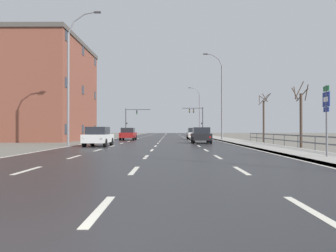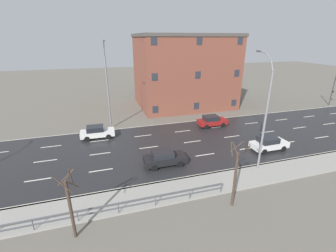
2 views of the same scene
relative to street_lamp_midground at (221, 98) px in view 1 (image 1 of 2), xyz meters
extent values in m
cube|color=#666056|center=(-7.45, 10.04, -5.35)|extent=(160.00, 160.00, 0.12)
cube|color=#232326|center=(-7.45, 22.04, -5.28)|extent=(14.00, 120.00, 0.02)
cube|color=beige|center=(-10.95, -30.56, -5.27)|extent=(0.16, 2.20, 0.01)
cube|color=beige|center=(-10.95, -25.16, -5.27)|extent=(0.16, 2.20, 0.01)
cube|color=beige|center=(-10.95, -19.76, -5.27)|extent=(0.16, 2.20, 0.01)
cube|color=beige|center=(-10.95, -14.36, -5.27)|extent=(0.16, 2.20, 0.01)
cube|color=beige|center=(-10.95, -8.96, -5.27)|extent=(0.16, 2.20, 0.01)
cube|color=beige|center=(-10.95, -3.56, -5.27)|extent=(0.16, 2.20, 0.01)
cube|color=beige|center=(-10.95, 1.84, -5.27)|extent=(0.16, 2.20, 0.01)
cube|color=beige|center=(-10.95, 7.24, -5.27)|extent=(0.16, 2.20, 0.01)
cube|color=beige|center=(-10.95, 12.64, -5.27)|extent=(0.16, 2.20, 0.01)
cube|color=beige|center=(-10.95, 18.04, -5.27)|extent=(0.16, 2.20, 0.01)
cube|color=beige|center=(-10.95, 23.44, -5.27)|extent=(0.16, 2.20, 0.01)
cube|color=beige|center=(-10.95, 28.84, -5.27)|extent=(0.16, 2.20, 0.01)
cube|color=beige|center=(-10.95, 34.24, -5.27)|extent=(0.16, 2.20, 0.01)
cube|color=beige|center=(-10.95, 39.64, -5.27)|extent=(0.16, 2.20, 0.01)
cube|color=beige|center=(-10.95, 45.04, -5.27)|extent=(0.16, 2.20, 0.01)
cube|color=beige|center=(-10.95, 50.44, -5.27)|extent=(0.16, 2.20, 0.01)
cube|color=beige|center=(-10.95, 55.84, -5.27)|extent=(0.16, 2.20, 0.01)
cube|color=beige|center=(-10.95, 61.24, -5.27)|extent=(0.16, 2.20, 0.01)
cube|color=beige|center=(-10.95, 66.64, -5.27)|extent=(0.16, 2.20, 0.01)
cube|color=beige|center=(-10.95, 72.04, -5.27)|extent=(0.16, 2.20, 0.01)
cube|color=beige|center=(-10.95, 77.44, -5.27)|extent=(0.16, 2.20, 0.01)
cube|color=beige|center=(-7.45, -35.96, -5.27)|extent=(0.16, 2.20, 0.01)
cube|color=beige|center=(-7.45, -30.56, -5.27)|extent=(0.16, 2.20, 0.01)
cube|color=beige|center=(-7.45, -25.16, -5.27)|extent=(0.16, 2.20, 0.01)
cube|color=beige|center=(-7.45, -19.76, -5.27)|extent=(0.16, 2.20, 0.01)
cube|color=beige|center=(-7.45, -14.36, -5.27)|extent=(0.16, 2.20, 0.01)
cube|color=beige|center=(-7.45, -8.96, -5.27)|extent=(0.16, 2.20, 0.01)
cube|color=beige|center=(-7.45, -3.56, -5.27)|extent=(0.16, 2.20, 0.01)
cube|color=beige|center=(-7.45, 1.84, -5.27)|extent=(0.16, 2.20, 0.01)
cube|color=beige|center=(-7.45, 7.24, -5.27)|extent=(0.16, 2.20, 0.01)
cube|color=beige|center=(-7.45, 12.64, -5.27)|extent=(0.16, 2.20, 0.01)
cube|color=beige|center=(-7.45, 18.04, -5.27)|extent=(0.16, 2.20, 0.01)
cube|color=beige|center=(-7.45, 23.44, -5.27)|extent=(0.16, 2.20, 0.01)
cube|color=beige|center=(-7.45, 28.84, -5.27)|extent=(0.16, 2.20, 0.01)
cube|color=beige|center=(-7.45, 34.24, -5.27)|extent=(0.16, 2.20, 0.01)
cube|color=beige|center=(-7.45, 39.64, -5.27)|extent=(0.16, 2.20, 0.01)
cube|color=beige|center=(-7.45, 45.04, -5.27)|extent=(0.16, 2.20, 0.01)
cube|color=beige|center=(-7.45, 50.44, -5.27)|extent=(0.16, 2.20, 0.01)
cube|color=beige|center=(-7.45, 55.84, -5.27)|extent=(0.16, 2.20, 0.01)
cube|color=beige|center=(-7.45, 61.24, -5.27)|extent=(0.16, 2.20, 0.01)
cube|color=beige|center=(-7.45, 66.64, -5.27)|extent=(0.16, 2.20, 0.01)
cube|color=beige|center=(-7.45, 72.04, -5.27)|extent=(0.16, 2.20, 0.01)
cube|color=beige|center=(-7.45, 77.44, -5.27)|extent=(0.16, 2.20, 0.01)
cube|color=beige|center=(-3.95, -35.96, -5.27)|extent=(0.16, 2.20, 0.01)
cube|color=beige|center=(-3.95, -30.56, -5.27)|extent=(0.16, 2.20, 0.01)
cube|color=beige|center=(-3.95, -25.16, -5.27)|extent=(0.16, 2.20, 0.01)
cube|color=beige|center=(-3.95, -19.76, -5.27)|extent=(0.16, 2.20, 0.01)
cube|color=beige|center=(-3.95, -14.36, -5.27)|extent=(0.16, 2.20, 0.01)
cube|color=beige|center=(-3.95, -8.96, -5.27)|extent=(0.16, 2.20, 0.01)
cube|color=beige|center=(-3.95, -3.56, -5.27)|extent=(0.16, 2.20, 0.01)
cube|color=beige|center=(-3.95, 1.84, -5.27)|extent=(0.16, 2.20, 0.01)
cube|color=beige|center=(-3.95, 7.24, -5.27)|extent=(0.16, 2.20, 0.01)
cube|color=beige|center=(-3.95, 12.64, -5.27)|extent=(0.16, 2.20, 0.01)
cube|color=beige|center=(-3.95, 18.04, -5.27)|extent=(0.16, 2.20, 0.01)
cube|color=beige|center=(-3.95, 23.44, -5.27)|extent=(0.16, 2.20, 0.01)
cube|color=beige|center=(-3.95, 28.84, -5.27)|extent=(0.16, 2.20, 0.01)
cube|color=beige|center=(-3.95, 34.24, -5.27)|extent=(0.16, 2.20, 0.01)
cube|color=beige|center=(-3.95, 39.64, -5.27)|extent=(0.16, 2.20, 0.01)
cube|color=beige|center=(-3.95, 45.04, -5.27)|extent=(0.16, 2.20, 0.01)
cube|color=beige|center=(-3.95, 50.44, -5.27)|extent=(0.16, 2.20, 0.01)
cube|color=beige|center=(-3.95, 55.84, -5.27)|extent=(0.16, 2.20, 0.01)
cube|color=beige|center=(-3.95, 61.24, -5.27)|extent=(0.16, 2.20, 0.01)
cube|color=beige|center=(-3.95, 66.64, -5.27)|extent=(0.16, 2.20, 0.01)
cube|color=beige|center=(-3.95, 72.04, -5.27)|extent=(0.16, 2.20, 0.01)
cube|color=beige|center=(-3.95, 77.44, -5.27)|extent=(0.16, 2.20, 0.01)
cube|color=beige|center=(-0.60, 22.04, -5.27)|extent=(0.16, 120.00, 0.01)
cube|color=beige|center=(-14.30, 22.04, -5.27)|extent=(0.16, 120.00, 0.01)
cube|color=gray|center=(1.05, 22.04, -5.23)|extent=(3.00, 120.00, 0.12)
cube|color=slate|center=(-0.37, 22.04, -5.23)|extent=(0.16, 120.00, 0.12)
cube|color=#515459|center=(2.40, -20.06, -4.34)|extent=(0.06, 29.77, 0.08)
cube|color=#515459|center=(2.40, -20.06, -4.74)|extent=(0.06, 29.77, 0.08)
cylinder|color=#515459|center=(2.40, -21.42, -4.79)|extent=(0.07, 0.07, 1.00)
cylinder|color=#515459|center=(2.40, -18.71, -4.79)|extent=(0.07, 0.07, 1.00)
cylinder|color=#515459|center=(2.40, -16.00, -4.79)|extent=(0.07, 0.07, 1.00)
cylinder|color=#515459|center=(2.40, -13.30, -4.79)|extent=(0.07, 0.07, 1.00)
cylinder|color=#515459|center=(2.40, -10.59, -4.79)|extent=(0.07, 0.07, 1.00)
cylinder|color=#515459|center=(2.40, -7.89, -4.79)|extent=(0.07, 0.07, 1.00)
cylinder|color=#515459|center=(2.40, -5.18, -4.79)|extent=(0.07, 0.07, 1.00)
cylinder|color=slate|center=(0.15, 0.00, -0.68)|extent=(0.20, 0.20, 9.22)
cylinder|color=slate|center=(-0.05, 0.00, 4.35)|extent=(0.49, 0.11, 0.88)
cylinder|color=slate|center=(-0.62, 0.00, 5.03)|extent=(0.82, 0.11, 0.62)
cylinder|color=slate|center=(-1.45, 0.00, 5.37)|extent=(0.92, 0.11, 0.27)
cube|color=#333335|center=(-1.90, 0.00, 5.40)|extent=(0.56, 0.24, 0.12)
cylinder|color=slate|center=(0.15, 31.64, -0.86)|extent=(0.20, 0.20, 8.87)
cylinder|color=slate|center=(-0.06, 31.64, 4.02)|extent=(0.51, 0.11, 0.93)
cylinder|color=slate|center=(-0.67, 31.64, 4.74)|extent=(0.86, 0.11, 0.65)
cylinder|color=slate|center=(-1.55, 31.64, 5.10)|extent=(0.98, 0.11, 0.28)
cube|color=#333335|center=(-2.03, 31.64, 5.14)|extent=(0.56, 0.24, 0.12)
cylinder|color=slate|center=(-15.05, -12.65, -0.46)|extent=(0.20, 0.20, 9.66)
cylinder|color=slate|center=(-14.82, -12.65, 4.88)|extent=(0.58, 0.11, 1.07)
cylinder|color=slate|center=(-14.11, -12.65, 5.72)|extent=(0.99, 0.11, 0.74)
cylinder|color=slate|center=(-13.10, -12.65, 6.14)|extent=(1.13, 0.11, 0.30)
cube|color=#333335|center=(-12.54, -12.65, 6.19)|extent=(0.56, 0.24, 0.12)
cylinder|color=slate|center=(0.95, -26.02, -3.59)|extent=(0.09, 0.09, 3.40)
cube|color=#146633|center=(0.93, -26.02, -2.04)|extent=(0.03, 0.56, 0.24)
cube|color=navy|center=(0.93, -26.02, -2.54)|extent=(0.03, 0.68, 0.68)
cube|color=white|center=(0.91, -26.02, -2.54)|extent=(0.01, 0.44, 0.22)
cube|color=navy|center=(0.93, -26.02, -3.01)|extent=(0.03, 0.52, 0.22)
cylinder|color=#38383A|center=(0.45, 27.70, -2.30)|extent=(0.18, 0.18, 5.99)
cylinder|color=#38383A|center=(-1.64, 27.70, 0.45)|extent=(4.18, 0.12, 0.12)
cube|color=black|center=(-1.43, 27.70, -0.10)|extent=(0.20, 0.28, 0.80)
sphere|color=#2D2D2D|center=(-1.43, 27.55, 0.16)|extent=(0.14, 0.14, 0.14)
sphere|color=#F2AD19|center=(-1.43, 27.55, -0.10)|extent=(0.14, 0.14, 0.14)
sphere|color=#2D2D2D|center=(-1.43, 27.55, -0.36)|extent=(0.14, 0.14, 0.14)
cube|color=black|center=(-2.27, 27.70, -0.10)|extent=(0.20, 0.28, 0.80)
sphere|color=#2D2D2D|center=(-2.27, 27.55, 0.16)|extent=(0.14, 0.14, 0.14)
sphere|color=#F2AD19|center=(-2.27, 27.55, -0.10)|extent=(0.14, 0.14, 0.14)
sphere|color=#2D2D2D|center=(-2.27, 27.55, -0.36)|extent=(0.14, 0.14, 0.14)
cube|color=black|center=(0.23, 27.65, -2.69)|extent=(0.18, 0.12, 0.32)
cylinder|color=#38383A|center=(-15.35, 27.36, -2.45)|extent=(0.18, 0.18, 5.69)
cylinder|color=#38383A|center=(-12.84, 27.36, 0.15)|extent=(5.03, 0.12, 0.12)
cube|color=black|center=(-13.09, 27.36, -0.40)|extent=(0.20, 0.28, 0.80)
sphere|color=#2D2D2D|center=(-13.09, 27.21, -0.14)|extent=(0.14, 0.14, 0.14)
sphere|color=#2D2D2D|center=(-13.09, 27.21, -0.40)|extent=(0.14, 0.14, 0.14)
sphere|color=green|center=(-13.09, 27.21, -0.66)|extent=(0.14, 0.14, 0.14)
cube|color=black|center=(-15.13, 27.31, -2.69)|extent=(0.18, 0.12, 0.32)
cube|color=silver|center=(-3.05, 3.83, -4.64)|extent=(1.80, 4.12, 0.64)
cube|color=black|center=(-3.05, 3.58, -4.02)|extent=(1.58, 2.02, 0.60)
cube|color=slate|center=(-3.06, 4.53, -4.04)|extent=(1.40, 0.10, 0.51)
cylinder|color=black|center=(-2.25, 5.11, -4.96)|extent=(0.23, 0.66, 0.66)
cylinder|color=black|center=(-3.87, 5.09, -4.96)|extent=(0.23, 0.66, 0.66)
cylinder|color=black|center=(-2.23, 2.56, -4.96)|extent=(0.23, 0.66, 0.66)
cylinder|color=black|center=(-3.84, 2.55, -4.96)|extent=(0.23, 0.66, 0.66)
cube|color=red|center=(-3.69, 1.79, -4.64)|extent=(0.16, 0.04, 0.14)
cube|color=red|center=(-2.37, 1.80, -4.64)|extent=(0.16, 0.04, 0.14)
cube|color=maroon|center=(-11.59, 1.16, -4.64)|extent=(1.79, 4.11, 0.64)
cube|color=black|center=(-11.59, 0.91, -4.02)|extent=(1.58, 2.01, 0.60)
cube|color=slate|center=(-11.59, 1.86, -4.04)|extent=(1.40, 0.09, 0.51)
cylinder|color=black|center=(-10.77, 2.43, -4.96)|extent=(0.23, 0.66, 0.66)
cylinder|color=black|center=(-12.39, 2.44, -4.96)|extent=(0.23, 0.66, 0.66)
cylinder|color=black|center=(-10.79, -0.11, -4.96)|extent=(0.23, 0.66, 0.66)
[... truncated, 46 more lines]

